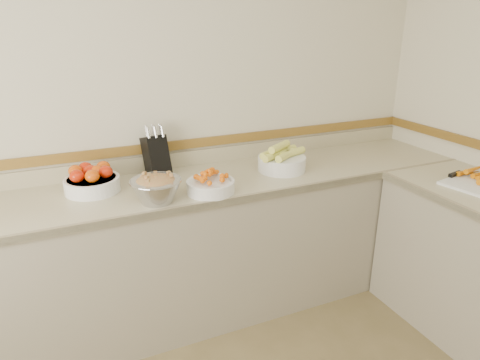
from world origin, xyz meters
name	(u,v)px	position (x,y,z in m)	size (l,w,h in m)	color
back_wall	(145,109)	(0.00, 2.00, 1.30)	(4.00, 4.00, 0.00)	beige
counter_back	(167,254)	(0.00, 1.68, 0.45)	(4.00, 0.65, 1.08)	tan
knife_block	(156,155)	(0.03, 1.89, 1.03)	(0.17, 0.19, 0.32)	black
tomato_bowl	(92,180)	(-0.38, 1.77, 0.97)	(0.31, 0.31, 0.15)	white
cherry_tomato_bowl	(211,184)	(0.23, 1.48, 0.95)	(0.27, 0.27, 0.15)	white
corn_bowl	(282,160)	(0.78, 1.65, 0.97)	(0.34, 0.31, 0.18)	white
rhubarb_bowl	(156,188)	(-0.08, 1.47, 0.98)	(0.27, 0.27, 0.16)	#B2B2BA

